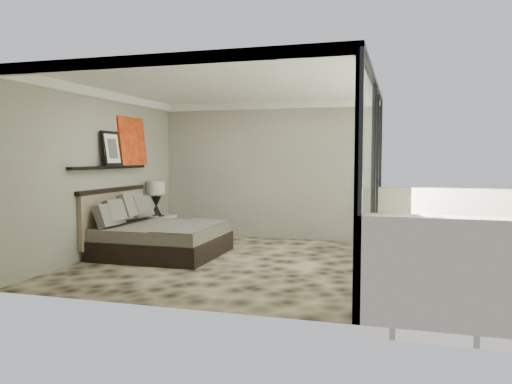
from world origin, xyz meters
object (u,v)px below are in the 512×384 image
(bed, at_px, (158,236))
(table_lamp, at_px, (156,194))
(nightstand, at_px, (158,228))
(lounger, at_px, (425,254))

(bed, distance_m, table_lamp, 1.57)
(nightstand, distance_m, lounger, 5.10)
(table_lamp, distance_m, lounger, 5.21)
(bed, height_order, lounger, bed)
(nightstand, bearing_deg, bed, -66.40)
(nightstand, height_order, lounger, lounger)
(bed, xyz_separation_m, nightstand, (-0.63, 1.24, -0.05))
(table_lamp, bearing_deg, nightstand, -29.37)
(bed, bearing_deg, table_lamp, 118.38)
(table_lamp, bearing_deg, lounger, -12.21)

